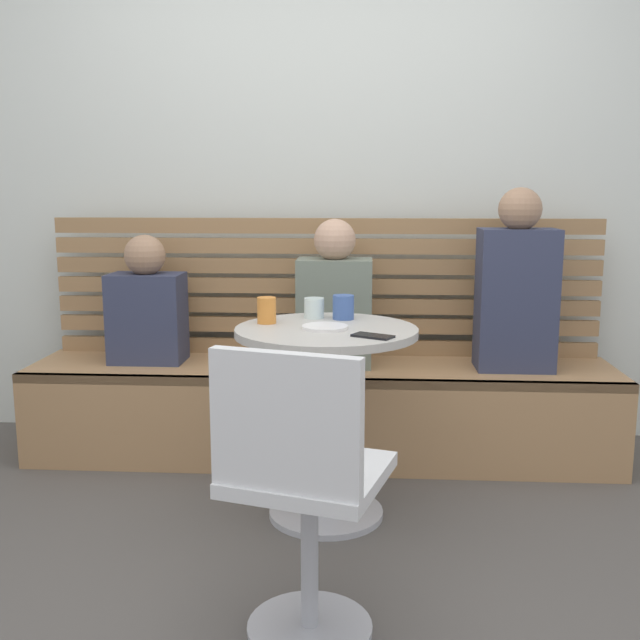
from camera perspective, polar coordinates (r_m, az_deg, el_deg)
name	(u,v)px	position (r m, az deg, el deg)	size (l,w,h in m)	color
ground	(297,592)	(2.45, -1.81, -20.43)	(8.00, 8.00, 0.00)	#514C47
back_wall	(327,148)	(3.75, 0.51, 13.29)	(5.20, 0.10, 2.90)	silver
booth_bench	(321,411)	(3.46, 0.07, -7.08)	(2.70, 0.52, 0.44)	#A87C51
booth_backrest	(324,286)	(3.57, 0.32, 2.65)	(2.65, 0.04, 0.67)	#9A7249
cafe_table	(326,386)	(2.75, 0.49, -5.13)	(0.68, 0.68, 0.74)	#ADADB2
white_chair	(301,485)	(2.01, -1.49, -12.70)	(0.50, 0.50, 0.85)	#ADADB2
person_adult	(516,289)	(3.39, 15.05, 2.39)	(0.34, 0.22, 0.81)	#333851
person_child_left	(335,301)	(3.35, 1.14, 1.47)	(0.34, 0.22, 0.67)	slate
person_child_middle	(147,307)	(3.52, -13.33, 1.01)	(0.34, 0.22, 0.60)	#333851
cup_glass_short	(314,308)	(2.90, -0.44, 0.95)	(0.08, 0.08, 0.08)	silver
cup_tumbler_orange	(267,310)	(2.79, -4.18, 0.76)	(0.07, 0.07, 0.10)	orange
cup_mug_blue	(343,307)	(2.88, 1.83, 1.00)	(0.08, 0.08, 0.10)	#3D5B9E
plate_small	(325,327)	(2.68, 0.39, -0.56)	(0.17, 0.17, 0.01)	white
phone_on_table	(373,336)	(2.54, 4.14, -1.25)	(0.07, 0.14, 0.01)	black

